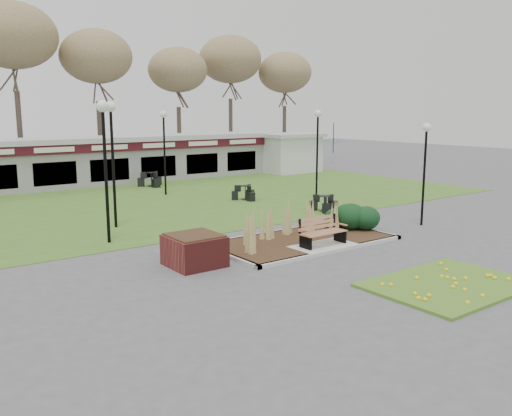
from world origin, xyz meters
TOP-DOWN VIEW (x-y plane):
  - ground at (0.00, 0.00)m, footprint 100.00×100.00m
  - lawn at (0.00, 12.00)m, footprint 34.00×16.00m
  - flower_bed at (0.00, -4.60)m, footprint 4.20×3.00m
  - planting_bed at (1.27, 1.35)m, footprint 6.75×3.40m
  - park_bench at (0.00, 0.25)m, footprint 1.70×0.66m
  - brick_planter at (-4.40, 1.00)m, footprint 1.50×1.50m
  - food_pavilion at (0.00, 19.96)m, footprint 24.60×3.40m
  - service_hut at (13.50, 18.00)m, footprint 4.40×3.40m
  - tree_backdrop at (0.00, 28.00)m, footprint 47.24×5.24m
  - lamp_post_near_right at (5.76, 0.55)m, footprint 0.33×0.33m
  - lamp_post_mid_left at (-5.38, 5.18)m, footprint 0.40×0.40m
  - lamp_post_mid_right at (1.13, 13.59)m, footprint 0.37×0.37m
  - lamp_post_far_right at (7.00, 8.02)m, footprint 0.38×0.38m
  - lamp_post_far_left at (-4.23, 7.37)m, footprint 0.40×0.40m
  - bistro_set_b at (3.63, 9.69)m, footprint 1.37×1.23m
  - bistro_set_c at (4.67, 5.00)m, footprint 1.20×1.34m
  - bistro_set_d at (1.95, 17.00)m, footprint 1.59×1.38m
  - patio_umbrella at (16.00, 15.98)m, footprint 2.28×2.31m

SIDE VIEW (x-z plane):
  - ground at x=0.00m, z-range 0.00..0.00m
  - lawn at x=0.00m, z-range 0.00..0.02m
  - flower_bed at x=0.00m, z-range -0.01..0.15m
  - bistro_set_c at x=4.67m, z-range -0.10..0.61m
  - bistro_set_b at x=3.63m, z-range -0.10..0.63m
  - bistro_set_d at x=1.95m, z-range -0.12..0.72m
  - planting_bed at x=1.27m, z-range -0.27..1.00m
  - brick_planter at x=-4.40m, z-range 0.00..0.95m
  - park_bench at x=0.00m, z-range 0.12..1.05m
  - service_hut at x=13.50m, z-range 0.04..2.86m
  - food_pavilion at x=0.00m, z-range 0.03..2.93m
  - patio_umbrella at x=16.00m, z-range 0.34..2.84m
  - lamp_post_near_right at x=5.76m, z-range 0.92..4.96m
  - lamp_post_mid_right at x=1.13m, z-range 1.03..5.52m
  - lamp_post_far_right at x=7.00m, z-range 1.04..5.58m
  - lamp_post_mid_left at x=-5.38m, z-range 1.11..5.97m
  - lamp_post_far_left at x=-4.23m, z-range 1.11..5.97m
  - tree_backdrop at x=0.00m, z-range 3.18..13.54m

